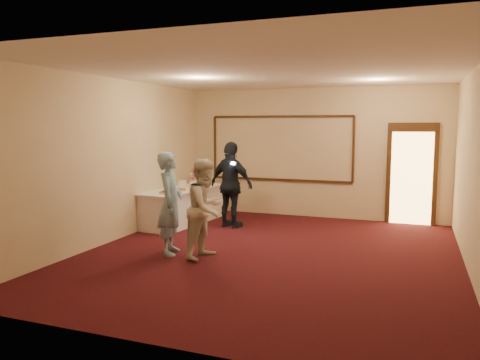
% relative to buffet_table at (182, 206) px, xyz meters
% --- Properties ---
extents(floor, '(7.00, 7.00, 0.00)m').
position_rel_buffet_table_xyz_m(floor, '(2.54, -1.75, -0.39)').
color(floor, black).
rests_on(floor, ground).
extents(room_walls, '(6.04, 7.04, 3.02)m').
position_rel_buffet_table_xyz_m(room_walls, '(2.54, -1.75, 1.64)').
color(room_walls, beige).
rests_on(room_walls, floor).
extents(wall_molding, '(3.45, 0.04, 1.55)m').
position_rel_buffet_table_xyz_m(wall_molding, '(1.74, 1.72, 1.21)').
color(wall_molding, '#301E0E').
rests_on(wall_molding, room_walls).
extents(doorway, '(1.05, 0.07, 2.20)m').
position_rel_buffet_table_xyz_m(doorway, '(4.69, 1.70, 0.69)').
color(doorway, '#301E0E').
rests_on(doorway, floor).
extents(buffet_table, '(1.16, 2.45, 0.77)m').
position_rel_buffet_table_xyz_m(buffet_table, '(0.00, 0.00, 0.00)').
color(buffet_table, silver).
rests_on(buffet_table, floor).
extents(pavlova_tray, '(0.37, 0.47, 0.17)m').
position_rel_buffet_table_xyz_m(pavlova_tray, '(0.17, -0.81, 0.45)').
color(pavlova_tray, '#ACAFB3').
rests_on(pavlova_tray, buffet_table).
extents(cupcake_stand, '(0.28, 0.28, 0.40)m').
position_rel_buffet_table_xyz_m(cupcake_stand, '(-0.15, 0.84, 0.53)').
color(cupcake_stand, '#C6527A').
rests_on(cupcake_stand, buffet_table).
extents(plate_stack_a, '(0.21, 0.21, 0.17)m').
position_rel_buffet_table_xyz_m(plate_stack_a, '(-0.06, 0.12, 0.47)').
color(plate_stack_a, white).
rests_on(plate_stack_a, buffet_table).
extents(plate_stack_b, '(0.17, 0.17, 0.14)m').
position_rel_buffet_table_xyz_m(plate_stack_b, '(0.11, 0.29, 0.45)').
color(plate_stack_b, white).
rests_on(plate_stack_b, buffet_table).
extents(tart, '(0.26, 0.26, 0.05)m').
position_rel_buffet_table_xyz_m(tart, '(0.16, -0.38, 0.41)').
color(tart, white).
rests_on(tart, buffet_table).
extents(man, '(0.57, 0.72, 1.71)m').
position_rel_buffet_table_xyz_m(man, '(0.97, -2.27, 0.47)').
color(man, '#8BB8DC').
rests_on(man, floor).
extents(woman, '(0.72, 0.86, 1.61)m').
position_rel_buffet_table_xyz_m(woman, '(1.62, -2.27, 0.42)').
color(woman, beige).
rests_on(woman, floor).
extents(guest, '(1.14, 0.73, 1.80)m').
position_rel_buffet_table_xyz_m(guest, '(1.16, 0.00, 0.51)').
color(guest, black).
rests_on(guest, floor).
extents(camera_flash, '(0.08, 0.05, 0.05)m').
position_rel_buffet_table_xyz_m(camera_flash, '(1.27, -0.17, 0.98)').
color(camera_flash, white).
rests_on(camera_flash, guest).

